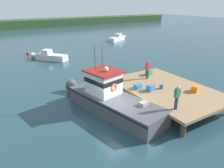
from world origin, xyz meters
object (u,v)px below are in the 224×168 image
(moored_boat_outer_mooring, at_px, (49,56))
(crate_stack_near_edge, at_px, (195,89))
(deckhand_further_back, at_px, (177,97))
(crate_single_far, at_px, (138,86))
(bait_bucket, at_px, (161,87))
(moored_boat_far_right, at_px, (118,38))
(deckhand_by_the_boat, at_px, (148,69))
(main_fishing_boat, at_px, (109,98))
(crate_stack_mid_dock, at_px, (151,88))
(crate_single_by_cleat, at_px, (149,72))
(mooring_buoy_spare_mooring, at_px, (28,53))

(moored_boat_outer_mooring, bearing_deg, crate_stack_near_edge, -74.17)
(moored_boat_outer_mooring, bearing_deg, deckhand_further_back, -84.08)
(crate_single_far, relative_size, bait_bucket, 1.76)
(crate_stack_near_edge, height_order, bait_bucket, crate_stack_near_edge)
(moored_boat_outer_mooring, bearing_deg, crate_single_far, -82.52)
(crate_stack_near_edge, bearing_deg, moored_boat_far_right, 68.49)
(moored_boat_outer_mooring, bearing_deg, deckhand_by_the_boat, -74.27)
(deckhand_further_back, bearing_deg, crate_single_far, 89.15)
(bait_bucket, height_order, deckhand_by_the_boat, deckhand_by_the_boat)
(deckhand_further_back, bearing_deg, deckhand_by_the_boat, 67.67)
(moored_boat_outer_mooring, bearing_deg, main_fishing_boat, -91.26)
(crate_stack_mid_dock, distance_m, deckhand_further_back, 3.28)
(crate_single_by_cleat, distance_m, moored_boat_outer_mooring, 16.05)
(deckhand_by_the_boat, xyz_separation_m, moored_boat_outer_mooring, (-4.46, 15.82, -1.57))
(crate_stack_near_edge, height_order, deckhand_by_the_boat, deckhand_by_the_boat)
(crate_single_by_cleat, distance_m, deckhand_by_the_boat, 1.21)
(crate_stack_near_edge, distance_m, moored_boat_far_right, 30.50)
(crate_single_far, distance_m, moored_boat_far_right, 29.47)
(bait_bucket, height_order, mooring_buoy_spare_mooring, bait_bucket)
(crate_stack_near_edge, xyz_separation_m, mooring_buoy_spare_mooring, (-7.70, 24.76, -1.18))
(moored_boat_outer_mooring, height_order, mooring_buoy_spare_mooring, moored_boat_outer_mooring)
(crate_single_far, xyz_separation_m, bait_bucket, (1.60, -0.99, -0.01))
(crate_stack_mid_dock, xyz_separation_m, moored_boat_outer_mooring, (-2.84, 18.13, -0.95))
(deckhand_by_the_boat, bearing_deg, crate_stack_near_edge, -73.81)
(main_fishing_boat, xyz_separation_m, crate_stack_mid_dock, (3.21, -0.90, 0.43))
(main_fishing_boat, xyz_separation_m, moored_boat_far_right, (17.24, 25.55, -0.53))
(crate_stack_near_edge, distance_m, crate_single_by_cleat, 4.92)
(crate_stack_mid_dock, distance_m, moored_boat_outer_mooring, 18.38)
(crate_stack_near_edge, bearing_deg, mooring_buoy_spare_mooring, 107.27)
(crate_stack_mid_dock, height_order, deckhand_by_the_boat, deckhand_by_the_boat)
(crate_single_by_cleat, bearing_deg, crate_single_far, -144.51)
(crate_single_by_cleat, relative_size, mooring_buoy_spare_mooring, 1.20)
(main_fishing_boat, distance_m, deckhand_by_the_boat, 5.15)
(deckhand_further_back, bearing_deg, main_fishing_boat, 122.50)
(deckhand_further_back, bearing_deg, crate_stack_near_edge, 19.75)
(bait_bucket, xyz_separation_m, deckhand_by_the_boat, (0.59, 2.44, 0.69))
(crate_single_far, bearing_deg, crate_stack_near_edge, -39.11)
(crate_stack_mid_dock, bearing_deg, moored_boat_far_right, 62.07)
(crate_single_by_cleat, height_order, moored_boat_outer_mooring, crate_single_by_cleat)
(crate_single_far, distance_m, mooring_buoy_spare_mooring, 22.43)
(crate_stack_near_edge, height_order, mooring_buoy_spare_mooring, crate_stack_near_edge)
(deckhand_further_back, distance_m, mooring_buoy_spare_mooring, 26.41)
(deckhand_further_back, distance_m, moored_boat_outer_mooring, 21.46)
(main_fishing_boat, height_order, moored_boat_outer_mooring, main_fishing_boat)
(main_fishing_boat, xyz_separation_m, crate_single_by_cleat, (5.63, 2.09, 0.43))
(mooring_buoy_spare_mooring, bearing_deg, main_fishing_boat, -85.73)
(crate_single_by_cleat, xyz_separation_m, deckhand_further_back, (-3.04, -6.15, 0.62))
(crate_single_far, xyz_separation_m, crate_single_by_cleat, (2.98, 2.13, 0.05))
(crate_stack_near_edge, xyz_separation_m, bait_bucket, (-1.82, 1.78, -0.06))
(bait_bucket, distance_m, moored_boat_outer_mooring, 18.69)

